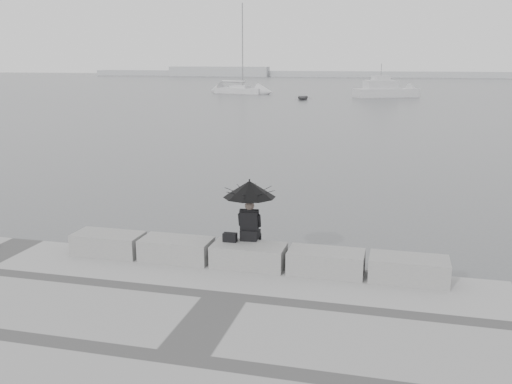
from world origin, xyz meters
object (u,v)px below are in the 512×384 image
(dinghy, at_px, (303,98))
(sailboat_left, at_px, (240,90))
(seated_person, at_px, (249,196))
(motor_cruiser, at_px, (386,90))

(dinghy, bearing_deg, sailboat_left, 127.98)
(sailboat_left, height_order, dinghy, sailboat_left)
(seated_person, xyz_separation_m, dinghy, (-8.98, 59.62, -1.75))
(seated_person, bearing_deg, dinghy, 93.29)
(seated_person, height_order, dinghy, seated_person)
(motor_cruiser, distance_m, dinghy, 12.71)
(seated_person, distance_m, dinghy, 60.32)
(sailboat_left, distance_m, dinghy, 15.66)
(seated_person, distance_m, sailboat_left, 73.36)
(seated_person, xyz_separation_m, motor_cruiser, (0.99, 67.49, -1.11))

